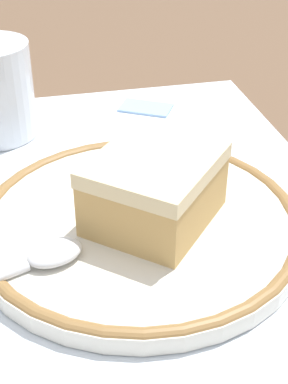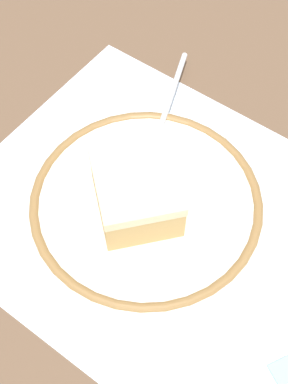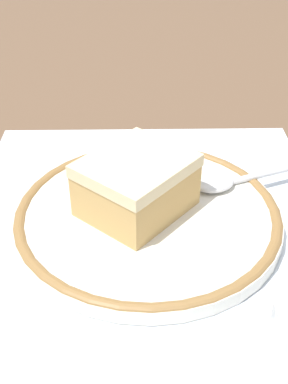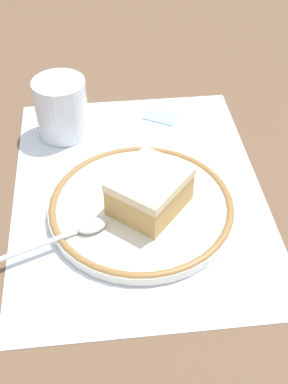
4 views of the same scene
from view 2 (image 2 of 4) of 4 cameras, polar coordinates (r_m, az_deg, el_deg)
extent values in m
plane|color=brown|center=(0.53, 3.54, -3.77)|extent=(2.40, 2.40, 0.00)
cube|color=silver|center=(0.53, 3.54, -3.73)|extent=(0.42, 0.32, 0.00)
cylinder|color=silver|center=(0.53, 0.00, -1.51)|extent=(0.23, 0.23, 0.01)
torus|color=olive|center=(0.53, 0.00, -1.32)|extent=(0.23, 0.23, 0.01)
cube|color=tan|center=(0.51, -0.79, -0.31)|extent=(0.11, 0.11, 0.04)
cube|color=beige|center=(0.49, -0.82, 1.20)|extent=(0.11, 0.11, 0.01)
ellipsoid|color=silver|center=(0.56, 1.18, 5.29)|extent=(0.04, 0.04, 0.01)
cylinder|color=silver|center=(0.61, 3.00, 10.46)|extent=(0.05, 0.11, 0.01)
camera|label=1|loc=(0.61, -24.70, 32.30)|focal=54.40mm
camera|label=3|loc=(0.34, 53.88, -7.66)|focal=47.41mm
camera|label=4|loc=(0.66, -44.51, 45.73)|focal=47.25mm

